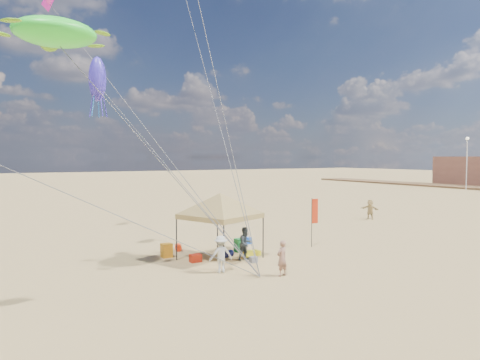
{
  "coord_description": "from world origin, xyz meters",
  "views": [
    {
      "loc": [
        -10.46,
        -14.64,
        5.07
      ],
      "look_at": [
        0.0,
        3.0,
        4.0
      ],
      "focal_mm": 32.65,
      "sensor_mm": 36.0,
      "label": 1
    }
  ],
  "objects": [
    {
      "name": "chair_yellow",
      "position": [
        -2.5,
        6.08,
        0.35
      ],
      "size": [
        0.5,
        0.5,
        0.7
      ],
      "primitive_type": "cube",
      "color": "orange",
      "rests_on": "ground"
    },
    {
      "name": "crate_grey",
      "position": [
        0.7,
        2.92,
        0.14
      ],
      "size": [
        0.34,
        0.3,
        0.28
      ],
      "primitive_type": "cube",
      "color": "slate",
      "rests_on": "ground"
    },
    {
      "name": "feather_flag",
      "position": [
        5.64,
        4.3,
        1.87
      ],
      "size": [
        0.42,
        0.07,
        2.78
      ],
      "color": "black",
      "rests_on": "ground"
    },
    {
      "name": "bag_orange",
      "position": [
        -1.39,
        7.23,
        0.18
      ],
      "size": [
        0.54,
        0.69,
        0.36
      ],
      "primitive_type": "cylinder",
      "rotation": [
        0.0,
        1.57,
        1.22
      ],
      "color": "red",
      "rests_on": "ground"
    },
    {
      "name": "beach_cart",
      "position": [
        1.2,
        3.92,
        0.2
      ],
      "size": [
        0.9,
        0.5,
        0.24
      ],
      "primitive_type": "cube",
      "color": "yellow",
      "rests_on": "ground"
    },
    {
      "name": "squid_kite",
      "position": [
        -5.3,
        8.22,
        9.02
      ],
      "size": [
        1.14,
        1.14,
        2.25
      ],
      "primitive_type": "ellipsoid",
      "rotation": [
        0.0,
        0.0,
        -0.43
      ],
      "color": "#3E2FC8",
      "rests_on": "ground"
    },
    {
      "name": "bag_navy",
      "position": [
        0.13,
        4.47,
        0.18
      ],
      "size": [
        0.69,
        0.54,
        0.36
      ],
      "primitive_type": "cylinder",
      "rotation": [
        0.0,
        1.57,
        0.35
      ],
      "color": "#0C0F36",
      "rests_on": "ground"
    },
    {
      "name": "ground",
      "position": [
        0.0,
        0.0,
        0.0
      ],
      "size": [
        280.0,
        280.0,
        0.0
      ],
      "primitive_type": "plane",
      "color": "tan",
      "rests_on": "ground"
    },
    {
      "name": "person_near_a",
      "position": [
        0.46,
        0.27,
        0.77
      ],
      "size": [
        0.63,
        0.49,
        1.54
      ],
      "primitive_type": "imported",
      "rotation": [
        0.0,
        0.0,
        3.37
      ],
      "color": "#A0715B",
      "rests_on": "ground"
    },
    {
      "name": "lamp_north",
      "position": [
        55.0,
        26.0,
        5.52
      ],
      "size": [
        0.5,
        0.5,
        8.25
      ],
      "color": "silver",
      "rests_on": "ground"
    },
    {
      "name": "person_near_b",
      "position": [
        0.62,
        3.5,
        0.82
      ],
      "size": [
        0.87,
        0.72,
        1.64
      ],
      "primitive_type": "imported",
      "rotation": [
        0.0,
        0.0,
        0.13
      ],
      "color": "#354049",
      "rests_on": "ground"
    },
    {
      "name": "chair_green",
      "position": [
        1.37,
        5.31,
        0.35
      ],
      "size": [
        0.5,
        0.5,
        0.7
      ],
      "primitive_type": "cube",
      "color": "#198D3B",
      "rests_on": "ground"
    },
    {
      "name": "turtle_kite",
      "position": [
        -7.9,
        3.61,
        9.85
      ],
      "size": [
        3.48,
        2.97,
        1.04
      ],
      "primitive_type": "ellipsoid",
      "rotation": [
        0.0,
        0.0,
        0.17
      ],
      "color": "#30FF34",
      "rests_on": "ground"
    },
    {
      "name": "cooler_blue",
      "position": [
        2.75,
        6.91,
        0.19
      ],
      "size": [
        0.54,
        0.38,
        0.38
      ],
      "primitive_type": "cube",
      "color": "#1647B9",
      "rests_on": "ground"
    },
    {
      "name": "person_near_c",
      "position": [
        -1.52,
        2.09,
        0.82
      ],
      "size": [
        1.13,
        0.74,
        1.63
      ],
      "primitive_type": "imported",
      "rotation": [
        0.0,
        0.0,
        3.01
      ],
      "color": "beige",
      "rests_on": "ground"
    },
    {
      "name": "canopy_tent",
      "position": [
        -0.32,
        4.38,
        3.17
      ],
      "size": [
        5.77,
        5.77,
        3.81
      ],
      "color": "black",
      "rests_on": "ground"
    },
    {
      "name": "cooler_red",
      "position": [
        -1.67,
        4.4,
        0.19
      ],
      "size": [
        0.54,
        0.38,
        0.38
      ],
      "primitive_type": "cube",
      "color": "#B0220E",
      "rests_on": "ground"
    },
    {
      "name": "person_far_c",
      "position": [
        16.7,
        10.36,
        0.83
      ],
      "size": [
        0.99,
        1.61,
        1.65
      ],
      "primitive_type": "imported",
      "rotation": [
        0.0,
        0.0,
        5.06
      ],
      "color": "tan",
      "rests_on": "ground"
    }
  ]
}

